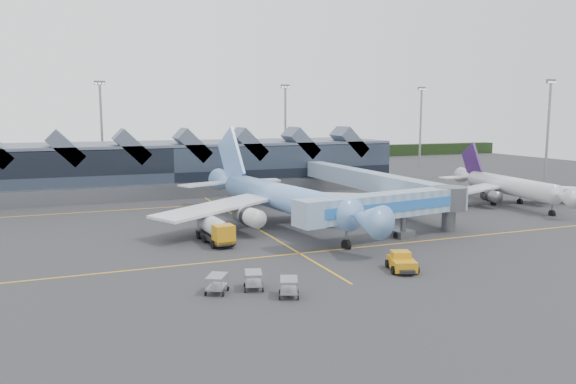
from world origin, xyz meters
name	(u,v)px	position (x,y,z in m)	size (l,w,h in m)	color
ground	(274,238)	(0.00, 0.00, 0.00)	(260.00, 260.00, 0.00)	#28282B
taxi_stripes	(249,224)	(0.00, 10.00, 0.01)	(120.00, 60.00, 0.01)	orange
tree_line_far	(147,157)	(0.00, 110.00, 2.00)	(260.00, 4.00, 4.00)	black
terminal	(165,166)	(-5.07, 47.35, 4.88)	(90.00, 22.25, 12.52)	black
light_masts	(264,125)	(21.00, 62.80, 12.49)	(132.40, 42.56, 22.45)	gray
main_airliner	(279,197)	(3.45, 7.33, 3.96)	(36.11, 41.92, 13.48)	#74A7EC
regional_jet	(507,185)	(45.30, 9.72, 3.22)	(26.91, 29.57, 10.15)	silver
jet_bridge	(397,205)	(13.89, -5.57, 4.09)	(25.26, 7.53, 5.87)	#6B90B2
fuel_truck	(214,228)	(-7.29, 0.80, 1.68)	(3.09, 9.00, 2.99)	black
pushback_tug	(402,262)	(6.62, -17.86, 0.80)	(3.44, 4.42, 1.79)	#C28412
baggage_carts	(253,283)	(-9.00, -19.03, 0.88)	(7.63, 5.83, 1.57)	gray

